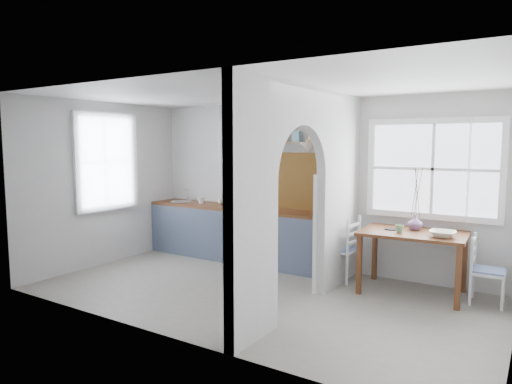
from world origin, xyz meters
The scene contains 26 objects.
floor centered at (0.00, 0.00, 0.00)m, with size 5.80×3.20×0.01m, color gray.
ceiling centered at (0.00, 0.00, 2.60)m, with size 5.80×3.20×0.01m, color #B8B8B8.
walls centered at (0.00, 0.00, 1.30)m, with size 5.81×3.21×2.60m.
partition centered at (0.70, 0.06, 1.45)m, with size 0.12×3.20×2.60m.
kitchen_window centered at (-2.87, 0.00, 1.65)m, with size 0.10×1.16×1.50m, color white, non-canonical shape.
nook_window centered at (1.80, 1.56, 1.60)m, with size 1.76×0.10×1.30m, color white, non-canonical shape.
counter centered at (-1.13, 1.33, 0.46)m, with size 3.50×0.60×0.90m.
sink centered at (-2.43, 1.30, 0.89)m, with size 0.40×0.40×0.02m, color silver.
backsplash centered at (-0.20, 1.58, 1.35)m, with size 1.65×0.03×0.90m, color brown.
shelf centered at (-0.20, 1.49, 2.00)m, with size 1.75×0.20×0.21m.
pendant_lamp centered at (0.15, 1.15, 1.88)m, with size 0.26×0.26×0.16m, color #F3E5CD.
utensil_rail centered at (0.61, 0.90, 1.45)m, with size 0.02×0.02×0.50m, color silver.
dining_table centered at (1.68, 1.10, 0.40)m, with size 1.29×0.86×0.81m, color #55331C, non-canonical shape.
chair_left centered at (0.68, 1.16, 0.46)m, with size 0.42×0.42×0.93m, color silver, non-canonical shape.
chair_right centered at (2.56, 1.17, 0.42)m, with size 0.38×0.38×0.83m, color silver, non-canonical shape.
kettle centered at (0.46, 1.26, 1.02)m, with size 0.19×0.15×0.23m, color silver, non-canonical shape.
mug_a centered at (-1.96, 1.28, 0.96)m, with size 0.12×0.12×0.12m, color white.
mug_b centered at (-1.63, 1.42, 0.95)m, with size 0.12×0.12×0.09m, color silver.
knife_block centered at (-1.16, 1.33, 1.00)m, with size 0.09×0.13×0.21m, color #38241A.
jar centered at (-1.19, 1.36, 0.97)m, with size 0.09×0.09×0.14m, color tan.
towel_magenta centered at (0.58, 0.98, 0.28)m, with size 0.02×0.03×0.49m, color #B5397E.
towel_orange centered at (0.58, 0.94, 0.25)m, with size 0.02×0.03×0.53m, color orange.
bowl centered at (2.06, 0.97, 0.85)m, with size 0.31×0.31×0.08m, color white.
table_cup centered at (1.54, 0.96, 0.86)m, with size 0.11×0.11×0.10m, color #68A16A.
plate centered at (1.39, 1.11, 0.82)m, with size 0.17×0.17×0.01m, color black.
vase centered at (1.67, 1.25, 0.91)m, with size 0.19×0.19×0.20m, color slate.
Camera 1 is at (3.06, -4.86, 1.94)m, focal length 32.00 mm.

